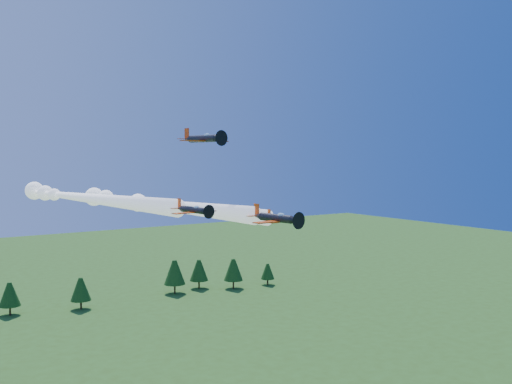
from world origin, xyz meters
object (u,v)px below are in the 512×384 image
plane_left (80,197)px  plane_slot (203,139)px  plane_lead (148,204)px  plane_right (183,208)px

plane_left → plane_slot: bearing=-76.4°
plane_lead → plane_right: 8.95m
plane_lead → plane_right: (8.26, 3.13, -1.44)m
plane_left → plane_lead: bearing=-48.4°
plane_left → plane_slot: plane_slot is taller
plane_right → plane_lead: bearing=-167.6°
plane_right → plane_slot: plane_slot is taller
plane_left → plane_right: plane_left is taller
plane_left → plane_slot: (10.64, -25.96, 9.81)m
plane_lead → plane_right: bearing=12.9°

